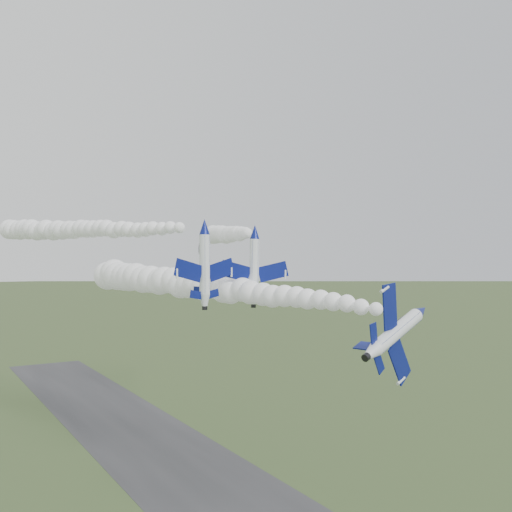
{
  "coord_description": "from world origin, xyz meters",
  "views": [
    {
      "loc": [
        -42.05,
        -55.18,
        37.52
      ],
      "look_at": [
        3.48,
        19.38,
        38.1
      ],
      "focal_mm": 40.0,
      "sensor_mm": 36.0,
      "label": 1
    }
  ],
  "objects": [
    {
      "name": "jet_pair_right",
      "position": [
        5.69,
        23.33,
        42.07
      ],
      "size": [
        11.31,
        13.09,
        3.31
      ],
      "rotation": [
        0.0,
        0.02,
        -0.32
      ],
      "color": "white"
    },
    {
      "name": "smoke_trail_jet_pair_left",
      "position": [
        -12.99,
        60.77,
        43.55
      ],
      "size": [
        21.42,
        69.2,
        4.73
      ],
      "primitive_type": null,
      "rotation": [
        0.0,
        0.0,
        0.24
      ],
      "color": "white"
    },
    {
      "name": "smoke_trail_jet_pair_right",
      "position": [
        16.49,
        52.87,
        42.97
      ],
      "size": [
        21.61,
        54.04,
        4.48
      ],
      "primitive_type": null,
      "rotation": [
        0.0,
        0.0,
        -0.32
      ],
      "color": "white"
    },
    {
      "name": "smoke_trail_jet_lead",
      "position": [
        1.65,
        31.55,
        32.91
      ],
      "size": [
        24.31,
        70.55,
        5.93
      ],
      "primitive_type": null,
      "rotation": [
        0.0,
        0.0,
        0.26
      ],
      "color": "white"
    },
    {
      "name": "runway",
      "position": [
        0.0,
        30.0,
        0.02
      ],
      "size": [
        24.0,
        260.0,
        0.04
      ],
      "primitive_type": "cube",
      "color": "#2E2E30",
      "rests_on": "ground"
    },
    {
      "name": "jet_pair_left",
      "position": [
        -3.4,
        23.09,
        42.61
      ],
      "size": [
        11.79,
        13.78,
        3.42
      ],
      "rotation": [
        0.0,
        -0.01,
        0.24
      ],
      "color": "white"
    },
    {
      "name": "jet_lead",
      "position": [
        11.49,
        -6.38,
        31.24
      ],
      "size": [
        5.69,
        14.32,
        11.35
      ],
      "rotation": [
        0.0,
        1.25,
        0.26
      ],
      "color": "white"
    }
  ]
}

